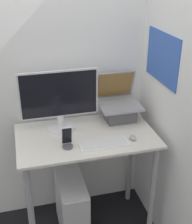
{
  "coord_description": "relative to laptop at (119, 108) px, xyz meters",
  "views": [
    {
      "loc": [
        -0.44,
        -1.66,
        2.11
      ],
      "look_at": [
        0.08,
        0.31,
        1.11
      ],
      "focal_mm": 50.0,
      "sensor_mm": 36.0,
      "label": 1
    }
  ],
  "objects": [
    {
      "name": "monitor",
      "position": [
        -0.49,
        -0.04,
        0.13
      ],
      "size": [
        0.58,
        0.22,
        0.47
      ],
      "color": "silver",
      "rests_on": "desk"
    },
    {
      "name": "laptop",
      "position": [
        0.0,
        0.0,
        0.0
      ],
      "size": [
        0.33,
        0.33,
        0.37
      ],
      "color": "#4C4C51",
      "rests_on": "desk"
    },
    {
      "name": "computer_tower",
      "position": [
        -0.45,
        -0.18,
        -0.76
      ],
      "size": [
        0.21,
        0.51,
        0.53
      ],
      "color": "silver",
      "rests_on": "ground_plane"
    },
    {
      "name": "wall_back",
      "position": [
        -0.32,
        0.21,
        0.27
      ],
      "size": [
        6.0,
        0.05,
        2.6
      ],
      "color": "silver",
      "rests_on": "ground_plane"
    },
    {
      "name": "mouse",
      "position": [
        -0.01,
        -0.34,
        -0.08
      ],
      "size": [
        0.04,
        0.07,
        0.03
      ],
      "color": "#99999E",
      "rests_on": "desk"
    },
    {
      "name": "wall_side_right",
      "position": [
        0.28,
        -0.49,
        0.27
      ],
      "size": [
        0.06,
        6.0,
        2.6
      ],
      "color": "silver",
      "rests_on": "ground_plane"
    },
    {
      "name": "keyboard",
      "position": [
        -0.23,
        -0.36,
        -0.09
      ],
      "size": [
        0.35,
        0.12,
        0.02
      ],
      "color": "white",
      "rests_on": "desk"
    },
    {
      "name": "cell_phone",
      "position": [
        -0.48,
        -0.32,
        -0.05
      ],
      "size": [
        0.07,
        0.07,
        0.16
      ],
      "color": "#4C4C51",
      "rests_on": "desk"
    },
    {
      "name": "desk",
      "position": [
        -0.32,
        -0.19,
        -0.28
      ],
      "size": [
        1.03,
        0.61,
        0.93
      ],
      "color": "beige",
      "rests_on": "ground_plane"
    }
  ]
}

